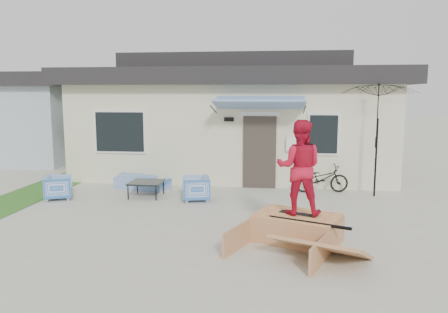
# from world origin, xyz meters

# --- Properties ---
(ground) EXTENTS (90.00, 90.00, 0.00)m
(ground) POSITION_xyz_m (0.00, 0.00, 0.00)
(ground) COLOR #B1B09F
(ground) RESTS_ON ground
(grass_strip) EXTENTS (1.40, 8.00, 0.01)m
(grass_strip) POSITION_xyz_m (-5.20, 2.00, 0.00)
(grass_strip) COLOR #2C6420
(grass_strip) RESTS_ON ground
(house) EXTENTS (10.80, 8.49, 4.10)m
(house) POSITION_xyz_m (0.00, 7.99, 1.94)
(house) COLOR beige
(house) RESTS_ON ground
(neighbor_house) EXTENTS (8.60, 7.60, 3.50)m
(neighbor_house) POSITION_xyz_m (-10.50, 10.00, 1.78)
(neighbor_house) COLOR #9CABBA
(neighbor_house) RESTS_ON ground
(loveseat) EXTENTS (1.67, 0.90, 0.63)m
(loveseat) POSITION_xyz_m (-2.36, 3.91, 0.31)
(loveseat) COLOR #205FA9
(loveseat) RESTS_ON ground
(armchair_left) EXTENTS (0.84, 0.86, 0.69)m
(armchair_left) POSITION_xyz_m (-4.16, 2.43, 0.34)
(armchair_left) COLOR #205FA9
(armchair_left) RESTS_ON ground
(armchair_right) EXTENTS (0.79, 0.82, 0.70)m
(armchair_right) POSITION_xyz_m (-0.56, 2.73, 0.35)
(armchair_right) COLOR #205FA9
(armchair_right) RESTS_ON ground
(coffee_table) EXTENTS (0.84, 0.84, 0.41)m
(coffee_table) POSITION_xyz_m (-1.95, 2.95, 0.21)
(coffee_table) COLOR black
(coffee_table) RESTS_ON ground
(bicycle) EXTENTS (1.55, 0.75, 0.95)m
(bicycle) POSITION_xyz_m (2.76, 4.10, 0.48)
(bicycle) COLOR black
(bicycle) RESTS_ON ground
(patio_umbrella) EXTENTS (2.03, 1.89, 2.20)m
(patio_umbrella) POSITION_xyz_m (4.13, 3.80, 1.75)
(patio_umbrella) COLOR black
(patio_umbrella) RESTS_ON ground
(skate_ramp) EXTENTS (2.14, 2.41, 0.50)m
(skate_ramp) POSITION_xyz_m (1.93, -0.11, 0.25)
(skate_ramp) COLOR #AA7349
(skate_ramp) RESTS_ON ground
(skateboard) EXTENTS (0.74, 0.47, 0.05)m
(skateboard) POSITION_xyz_m (1.94, -0.06, 0.52)
(skateboard) COLOR black
(skateboard) RESTS_ON skate_ramp
(skater) EXTENTS (0.91, 0.73, 1.76)m
(skater) POSITION_xyz_m (1.94, -0.06, 1.43)
(skater) COLOR red
(skater) RESTS_ON skateboard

